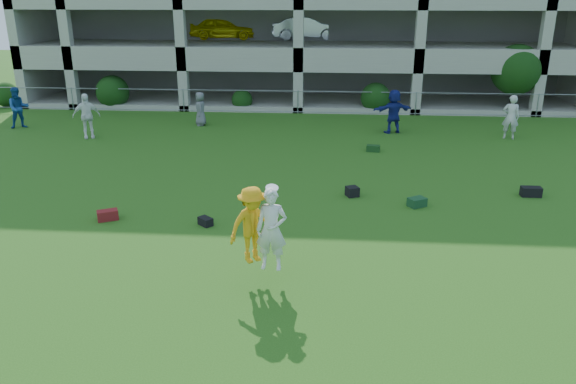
# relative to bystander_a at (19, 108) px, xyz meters

# --- Properties ---
(ground) EXTENTS (100.00, 100.00, 0.00)m
(ground) POSITION_rel_bystander_a_xyz_m (12.57, -14.74, -0.94)
(ground) COLOR #235114
(ground) RESTS_ON ground
(bystander_a) EXTENTS (1.15, 1.10, 1.88)m
(bystander_a) POSITION_rel_bystander_a_xyz_m (0.00, 0.00, 0.00)
(bystander_a) COLOR #1E498C
(bystander_a) RESTS_ON ground
(bystander_b) EXTENTS (1.21, 0.92, 1.92)m
(bystander_b) POSITION_rel_bystander_a_xyz_m (3.88, -1.58, 0.02)
(bystander_b) COLOR white
(bystander_b) RESTS_ON ground
(bystander_c) EXTENTS (0.71, 0.88, 1.57)m
(bystander_c) POSITION_rel_bystander_a_xyz_m (8.18, 1.17, -0.15)
(bystander_c) COLOR slate
(bystander_c) RESTS_ON ground
(bystander_d) EXTENTS (1.88, 1.11, 1.93)m
(bystander_d) POSITION_rel_bystander_a_xyz_m (17.05, 0.38, 0.03)
(bystander_d) COLOR navy
(bystander_d) RESTS_ON ground
(bystander_e) EXTENTS (0.77, 0.60, 1.88)m
(bystander_e) POSITION_rel_bystander_a_xyz_m (21.91, -0.32, 0.00)
(bystander_e) COLOR silver
(bystander_e) RESTS_ON ground
(bag_red_a) EXTENTS (0.63, 0.52, 0.28)m
(bag_red_a) POSITION_rel_bystander_a_xyz_m (8.20, -10.51, -0.80)
(bag_red_a) COLOR #601610
(bag_red_a) RESTS_ON ground
(bag_black_b) EXTENTS (0.46, 0.45, 0.22)m
(bag_black_b) POSITION_rel_bystander_a_xyz_m (10.98, -10.67, -0.83)
(bag_black_b) COLOR black
(bag_black_b) RESTS_ON ground
(bag_green_c) EXTENTS (0.61, 0.56, 0.26)m
(bag_green_c) POSITION_rel_bystander_a_xyz_m (16.88, -8.80, -0.81)
(bag_green_c) COLOR #153B22
(bag_green_c) RESTS_ON ground
(crate_d) EXTENTS (0.46, 0.46, 0.30)m
(crate_d) POSITION_rel_bystander_a_xyz_m (15.01, -8.06, -0.79)
(crate_d) COLOR black
(crate_d) RESTS_ON ground
(bag_black_e) EXTENTS (0.60, 0.30, 0.30)m
(bag_black_e) POSITION_rel_bystander_a_xyz_m (20.50, -7.65, -0.79)
(bag_black_e) COLOR black
(bag_black_e) RESTS_ON ground
(bag_green_g) EXTENTS (0.54, 0.38, 0.25)m
(bag_green_g) POSITION_rel_bystander_a_xyz_m (15.98, -2.83, -0.81)
(bag_green_g) COLOR #123312
(bag_green_g) RESTS_ON ground
(frisbee_contest) EXTENTS (1.39, 1.16, 1.84)m
(frisbee_contest) POSITION_rel_bystander_a_xyz_m (12.81, -13.60, 0.34)
(frisbee_contest) COLOR orange
(frisbee_contest) RESTS_ON ground
(fence) EXTENTS (36.06, 0.06, 1.20)m
(fence) POSITION_rel_bystander_a_xyz_m (12.57, 4.26, -0.33)
(fence) COLOR gray
(fence) RESTS_ON ground
(shrub_row) EXTENTS (34.38, 2.52, 3.50)m
(shrub_row) POSITION_rel_bystander_a_xyz_m (17.17, 4.96, 0.57)
(shrub_row) COLOR #163D11
(shrub_row) RESTS_ON ground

